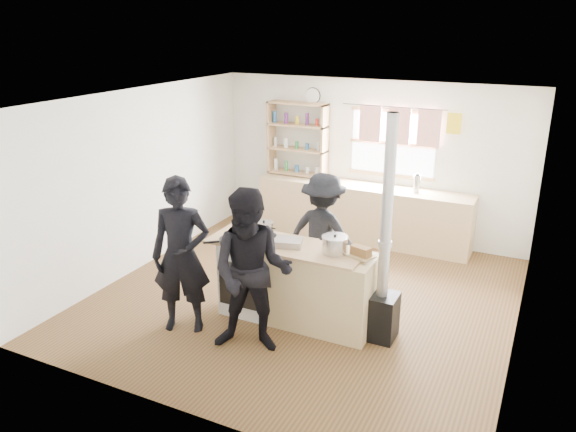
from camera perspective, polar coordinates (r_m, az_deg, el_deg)
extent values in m
cube|color=brown|center=(7.24, 1.69, -8.25)|extent=(5.00, 5.00, 0.01)
cube|color=tan|center=(8.98, 7.56, 0.32)|extent=(3.40, 0.55, 0.90)
cube|color=tan|center=(9.36, 0.95, 4.39)|extent=(1.00, 0.28, 0.03)
cube|color=tan|center=(9.27, 0.96, 6.78)|extent=(1.00, 0.28, 0.03)
cube|color=tan|center=(9.19, 0.97, 9.22)|extent=(1.00, 0.28, 0.03)
cube|color=tan|center=(9.14, 0.99, 11.38)|extent=(1.00, 0.28, 0.03)
cube|color=tan|center=(9.44, -1.70, 8.03)|extent=(0.04, 0.28, 1.20)
cube|color=tan|center=(9.05, 3.74, 7.50)|extent=(0.04, 0.28, 1.20)
cylinder|color=silver|center=(8.60, 12.94, 3.22)|extent=(0.10, 0.10, 0.27)
cube|color=white|center=(6.79, -3.68, -6.00)|extent=(0.60, 0.60, 0.90)
cube|color=#D0B57D|center=(6.43, 3.39, -7.50)|extent=(1.20, 0.60, 0.90)
cube|color=tan|center=(6.40, -0.25, -3.00)|extent=(1.84, 0.64, 0.03)
cylinder|color=black|center=(6.47, -5.62, -2.48)|extent=(0.45, 0.45, 0.05)
cylinder|color=#28501B|center=(6.46, -5.62, -2.36)|extent=(0.29, 0.29, 0.02)
cube|color=silver|center=(6.35, 0.05, -2.70)|extent=(0.36, 0.32, 0.08)
cube|color=brown|center=(6.34, 0.05, -2.51)|extent=(0.31, 0.27, 0.02)
cylinder|color=#B1B1B4|center=(6.64, -2.46, -1.34)|extent=(0.22, 0.22, 0.15)
cylinder|color=#B1B1B4|center=(6.61, -2.47, -0.67)|extent=(0.23, 0.23, 0.01)
sphere|color=black|center=(6.61, -2.47, -0.56)|extent=(0.03, 0.03, 0.03)
cylinder|color=#B2B2B4|center=(6.15, 4.79, -2.97)|extent=(0.28, 0.28, 0.18)
cylinder|color=#B2B2B4|center=(6.12, 4.81, -2.13)|extent=(0.29, 0.29, 0.01)
sphere|color=black|center=(6.11, 4.82, -2.01)|extent=(0.03, 0.03, 0.03)
cube|color=tan|center=(6.11, 7.39, -4.05)|extent=(0.33, 0.28, 0.02)
cube|color=olive|center=(6.09, 7.41, -3.54)|extent=(0.24, 0.17, 0.10)
cube|color=black|center=(6.36, 9.38, -10.00)|extent=(0.35, 0.35, 0.52)
cylinder|color=#ADADB2|center=(5.85, 10.04, 0.74)|extent=(0.12, 0.12, 1.98)
imported|color=black|center=(6.30, -10.79, -3.99)|extent=(0.77, 0.65, 1.78)
imported|color=black|center=(5.81, -3.68, -5.73)|extent=(1.02, 0.90, 1.78)
imported|color=black|center=(7.15, 3.58, -1.75)|extent=(1.07, 0.69, 1.56)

